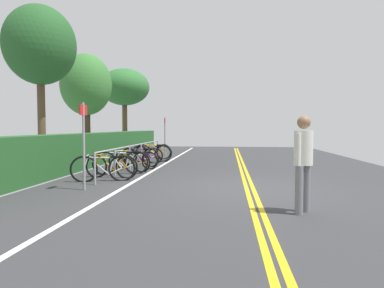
# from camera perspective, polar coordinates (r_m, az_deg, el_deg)

# --- Properties ---
(ground_plane) EXTENTS (35.58, 10.78, 0.05)m
(ground_plane) POSITION_cam_1_polar(r_m,az_deg,el_deg) (8.57, 9.62, -7.47)
(ground_plane) COLOR #353538
(centre_line_yellow_inner) EXTENTS (32.03, 0.10, 0.00)m
(centre_line_yellow_inner) POSITION_cam_1_polar(r_m,az_deg,el_deg) (8.57, 10.16, -7.29)
(centre_line_yellow_inner) COLOR gold
(centre_line_yellow_inner) RESTS_ON ground_plane
(centre_line_yellow_outer) EXTENTS (32.03, 0.10, 0.00)m
(centre_line_yellow_outer) POSITION_cam_1_polar(r_m,az_deg,el_deg) (8.56, 9.09, -7.29)
(centre_line_yellow_outer) COLOR gold
(centre_line_yellow_outer) RESTS_ON ground_plane
(bike_lane_stripe_white) EXTENTS (32.03, 0.12, 0.00)m
(bike_lane_stripe_white) POSITION_cam_1_polar(r_m,az_deg,el_deg) (8.93, -10.87, -6.88)
(bike_lane_stripe_white) COLOR white
(bike_lane_stripe_white) RESTS_ON ground_plane
(bike_rack) EXTENTS (7.95, 0.05, 0.85)m
(bike_rack) POSITION_cam_1_polar(r_m,az_deg,el_deg) (12.96, -9.38, -0.99)
(bike_rack) COLOR #9EA0A5
(bike_rack) RESTS_ON ground_plane
(bicycle_0) EXTENTS (0.63, 1.71, 0.77)m
(bicycle_0) POSITION_cam_1_polar(r_m,az_deg,el_deg) (9.79, -14.62, -3.95)
(bicycle_0) COLOR black
(bicycle_0) RESTS_ON ground_plane
(bicycle_1) EXTENTS (0.46, 1.67, 0.72)m
(bicycle_1) POSITION_cam_1_polar(r_m,az_deg,el_deg) (10.44, -13.33, -3.65)
(bicycle_1) COLOR black
(bicycle_1) RESTS_ON ground_plane
(bicycle_2) EXTENTS (0.64, 1.70, 0.79)m
(bicycle_2) POSITION_cam_1_polar(r_m,az_deg,el_deg) (11.14, -11.83, -3.05)
(bicycle_2) COLOR black
(bicycle_2) RESTS_ON ground_plane
(bicycle_3) EXTENTS (0.63, 1.64, 0.72)m
(bicycle_3) POSITION_cam_1_polar(r_m,az_deg,el_deg) (11.84, -10.49, -2.85)
(bicycle_3) COLOR black
(bicycle_3) RESTS_ON ground_plane
(bicycle_4) EXTENTS (0.52, 1.73, 0.68)m
(bicycle_4) POSITION_cam_1_polar(r_m,az_deg,el_deg) (12.54, -9.37, -2.62)
(bicycle_4) COLOR black
(bicycle_4) RESTS_ON ground_plane
(bicycle_5) EXTENTS (0.66, 1.66, 0.76)m
(bicycle_5) POSITION_cam_1_polar(r_m,az_deg,el_deg) (13.32, -8.73, -2.14)
(bicycle_5) COLOR black
(bicycle_5) RESTS_ON ground_plane
(bicycle_6) EXTENTS (0.69, 1.68, 0.70)m
(bicycle_6) POSITION_cam_1_polar(r_m,az_deg,el_deg) (14.17, -8.39, -1.96)
(bicycle_6) COLOR black
(bicycle_6) RESTS_ON ground_plane
(bicycle_7) EXTENTS (0.46, 1.75, 0.76)m
(bicycle_7) POSITION_cam_1_polar(r_m,az_deg,el_deg) (14.86, -6.80, -1.60)
(bicycle_7) COLOR black
(bicycle_7) RESTS_ON ground_plane
(bicycle_8) EXTENTS (0.46, 1.70, 0.75)m
(bicycle_8) POSITION_cam_1_polar(r_m,az_deg,el_deg) (15.52, -6.38, -1.44)
(bicycle_8) COLOR black
(bicycle_8) RESTS_ON ground_plane
(bicycle_9) EXTENTS (0.49, 1.81, 0.75)m
(bicycle_9) POSITION_cam_1_polar(r_m,az_deg,el_deg) (16.41, -6.51, -1.20)
(bicycle_9) COLOR black
(bicycle_9) RESTS_ON ground_plane
(pedestrian) EXTENTS (0.41, 0.33, 1.70)m
(pedestrian) POSITION_cam_1_polar(r_m,az_deg,el_deg) (6.23, 18.11, -2.11)
(pedestrian) COLOR slate
(pedestrian) RESTS_ON ground_plane
(sign_post_near) EXTENTS (0.36, 0.06, 2.09)m
(sign_post_near) POSITION_cam_1_polar(r_m,az_deg,el_deg) (8.49, -17.67, 1.10)
(sign_post_near) COLOR gray
(sign_post_near) RESTS_ON ground_plane
(sign_post_far) EXTENTS (0.36, 0.06, 2.00)m
(sign_post_far) POSITION_cam_1_polar(r_m,az_deg,el_deg) (17.71, -4.54, 1.91)
(sign_post_far) COLOR gray
(sign_post_far) RESTS_ON ground_plane
(hedge_backdrop) EXTENTS (16.90, 0.86, 1.27)m
(hedge_backdrop) POSITION_cam_1_polar(r_m,az_deg,el_deg) (15.00, -15.03, -0.57)
(hedge_backdrop) COLOR #235626
(hedge_backdrop) RESTS_ON ground_plane
(tree_mid) EXTENTS (2.48, 2.48, 5.78)m
(tree_mid) POSITION_cam_1_polar(r_m,az_deg,el_deg) (13.59, -24.07, 14.71)
(tree_mid) COLOR brown
(tree_mid) RESTS_ON ground_plane
(tree_far_right) EXTENTS (2.41, 2.41, 5.00)m
(tree_far_right) POSITION_cam_1_polar(r_m,az_deg,el_deg) (17.30, -17.29, 9.35)
(tree_far_right) COLOR #473323
(tree_far_right) RESTS_ON ground_plane
(tree_extra) EXTENTS (3.01, 3.01, 5.03)m
(tree_extra) POSITION_cam_1_polar(r_m,az_deg,el_deg) (21.31, -11.22, 9.23)
(tree_extra) COLOR brown
(tree_extra) RESTS_ON ground_plane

